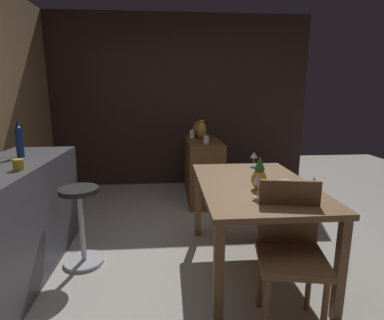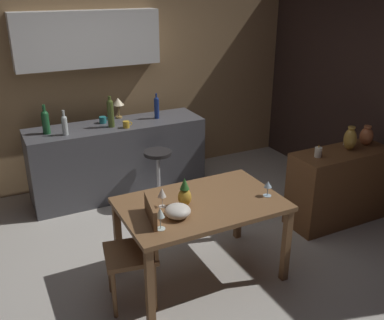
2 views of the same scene
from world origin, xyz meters
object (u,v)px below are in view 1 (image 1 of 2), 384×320
at_px(dining_table, 254,193).
at_px(pineapple_centerpiece, 259,175).
at_px(chair_near_window, 290,248).
at_px(pillar_candle_short, 206,140).
at_px(wine_glass_right, 254,156).
at_px(wine_glass_center, 258,179).
at_px(pillar_candle_tall, 192,134).
at_px(sideboard_cabinet, 203,169).
at_px(cup_mustard, 19,165).
at_px(bar_stool, 81,224).
at_px(vase_copper, 197,129).
at_px(wine_bottle_cobalt, 19,140).
at_px(fruit_bowl, 285,187).
at_px(wine_glass_left, 314,184).
at_px(vase_brass, 202,130).

height_order(dining_table, pineapple_centerpiece, pineapple_centerpiece).
relative_size(dining_table, chair_near_window, 1.52).
bearing_deg(pillar_candle_short, wine_glass_right, -157.83).
distance_m(wine_glass_center, pillar_candle_tall, 2.31).
height_order(sideboard_cabinet, pineapple_centerpiece, pineapple_centerpiece).
xyz_separation_m(chair_near_window, pillar_candle_tall, (2.57, 0.40, 0.38)).
bearing_deg(wine_glass_right, chair_near_window, 175.60).
bearing_deg(wine_glass_center, cup_mustard, 81.01).
xyz_separation_m(dining_table, pillar_candle_tall, (1.97, 0.34, 0.22)).
xyz_separation_m(bar_stool, pillar_candle_tall, (1.79, -1.09, 0.51)).
relative_size(wine_glass_center, pillar_candle_tall, 1.26).
bearing_deg(bar_stool, pineapple_centerpiece, -103.34).
distance_m(pillar_candle_short, vase_copper, 0.71).
xyz_separation_m(wine_glass_right, wine_bottle_cobalt, (-0.17, 2.10, 0.20)).
height_order(dining_table, wine_glass_right, wine_glass_right).
relative_size(cup_mustard, pillar_candle_short, 0.87).
xyz_separation_m(dining_table, wine_bottle_cobalt, (0.40, 1.94, 0.39)).
bearing_deg(wine_glass_center, pillar_candle_tall, 6.48).
relative_size(fruit_bowl, pillar_candle_short, 1.65).
height_order(chair_near_window, pillar_candle_tall, pillar_candle_tall).
distance_m(wine_bottle_cobalt, cup_mustard, 0.51).
xyz_separation_m(wine_glass_left, wine_bottle_cobalt, (0.87, 2.19, 0.17)).
distance_m(wine_glass_center, cup_mustard, 1.70).
bearing_deg(pillar_candle_short, vase_brass, 1.42).
xyz_separation_m(chair_near_window, vase_brass, (2.48, 0.28, 0.44)).
height_order(wine_bottle_cobalt, vase_brass, wine_bottle_cobalt).
bearing_deg(cup_mustard, wine_glass_right, -71.66).
xyz_separation_m(chair_near_window, cup_mustard, (0.54, 1.81, 0.44)).
bearing_deg(vase_copper, pineapple_centerpiece, -174.26).
xyz_separation_m(dining_table, wine_glass_left, (-0.47, -0.24, 0.22)).
bearing_deg(dining_table, vase_copper, 6.49).
relative_size(pineapple_centerpiece, vase_brass, 0.98).
distance_m(dining_table, vase_copper, 2.18).
height_order(bar_stool, pillar_candle_tall, pillar_candle_tall).
relative_size(dining_table, fruit_bowl, 6.52).
bearing_deg(wine_glass_left, pillar_candle_tall, 13.33).
height_order(pillar_candle_tall, vase_brass, vase_brass).
distance_m(wine_glass_right, fruit_bowl, 0.86).
xyz_separation_m(chair_near_window, wine_bottle_cobalt, (1.00, 2.01, 0.55)).
relative_size(sideboard_cabinet, wine_glass_right, 7.92).
relative_size(dining_table, wine_glass_left, 7.62).
bearing_deg(cup_mustard, wine_glass_left, -101.73).
relative_size(sideboard_cabinet, fruit_bowl, 5.24).
distance_m(fruit_bowl, cup_mustard, 1.91).
bearing_deg(pillar_candle_short, pillar_candle_tall, 14.04).
distance_m(wine_glass_left, vase_copper, 2.67).
xyz_separation_m(wine_glass_center, vase_brass, (2.21, 0.14, 0.07)).
bearing_deg(chair_near_window, sideboard_cabinet, 6.37).
relative_size(chair_near_window, bar_stool, 1.33).
height_order(fruit_bowl, vase_copper, vase_copper).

